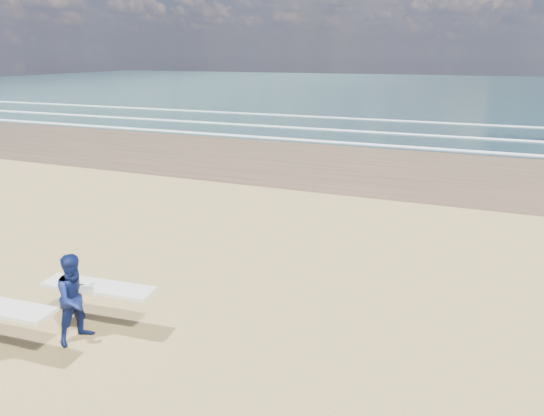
% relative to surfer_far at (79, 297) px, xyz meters
% --- Properties ---
extents(surfer_far, '(2.24, 1.21, 1.71)m').
position_rel_surfer_far_xyz_m(surfer_far, '(0.00, 0.00, 0.00)').
color(surfer_far, '#0D184C').
rests_on(surfer_far, ground).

